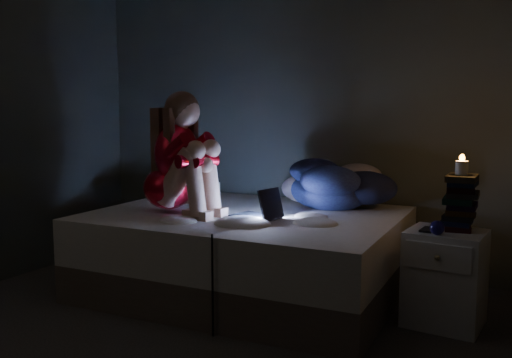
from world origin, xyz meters
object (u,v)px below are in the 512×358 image
Objects in this scene: candle at (461,171)px; phone at (429,230)px; woman at (168,152)px; nightstand at (445,278)px; bed at (246,252)px; laptop at (255,202)px.

candle is 0.38m from phone.
nightstand is (1.78, 0.19, -0.68)m from woman.
phone is (1.21, -0.09, 0.29)m from bed.
laptop is at bearing 15.46° from woman.
nightstand is 0.30m from phone.
candle reaches higher than phone.
nightstand is at bearing 28.27° from phone.
phone is at bearing 12.55° from woman.
laptop is at bearing -45.92° from bed.
nightstand is at bearing -136.24° from candle.
phone is (1.08, 0.06, -0.09)m from laptop.
bed is 1.25m from phone.
woman is (-0.47, -0.22, 0.69)m from bed.
phone is (-0.15, -0.11, -0.34)m from candle.
phone reaches higher than bed.
nightstand is (1.17, 0.11, -0.38)m from laptop.
nightstand is (1.31, -0.04, 0.00)m from bed.
bed is 14.32× the size of phone.
woman is 0.69m from laptop.
bed is at bearing -179.17° from candle.
laptop is at bearing -168.43° from nightstand.
woman is 10.27× the size of candle.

